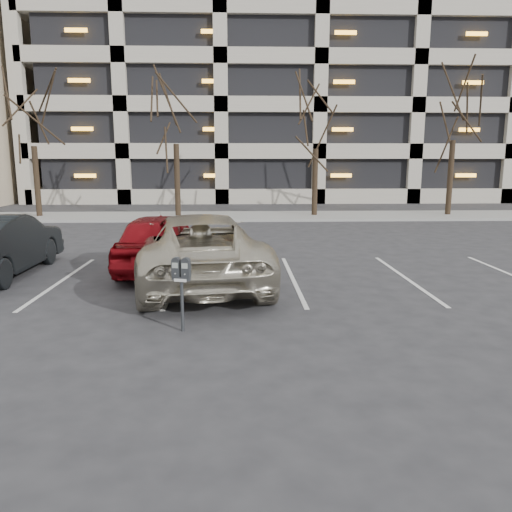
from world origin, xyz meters
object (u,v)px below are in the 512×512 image
at_px(tree_b, 175,97).
at_px(tree_d, 456,92).
at_px(suv_silver, 199,249).
at_px(tree_c, 317,106).
at_px(parking_meter, 181,276).
at_px(car_red, 160,241).
at_px(tree_a, 30,100).

relative_size(tree_b, tree_d, 0.95).
bearing_deg(tree_b, suv_silver, -81.29).
height_order(tree_c, parking_meter, tree_c).
bearing_deg(tree_c, tree_b, 180.00).
bearing_deg(tree_d, parking_meter, -124.26).
relative_size(tree_b, tree_c, 1.07).
height_order(tree_b, car_red, tree_b).
bearing_deg(tree_a, car_red, -57.38).
xyz_separation_m(tree_a, car_red, (8.02, -12.53, -4.96)).
xyz_separation_m(tree_d, car_red, (-12.98, -12.53, -5.47)).
bearing_deg(car_red, tree_b, -84.17).
bearing_deg(suv_silver, tree_d, -138.94).
bearing_deg(tree_d, tree_a, 180.00).
distance_m(parking_meter, suv_silver, 3.43).
bearing_deg(suv_silver, car_red, -61.57).
distance_m(tree_b, car_red, 13.58).
relative_size(parking_meter, car_red, 0.27).
bearing_deg(car_red, parking_meter, 103.81).
bearing_deg(parking_meter, tree_d, 71.56).
xyz_separation_m(tree_a, tree_d, (21.00, 0.00, 0.50)).
height_order(tree_d, car_red, tree_d).
bearing_deg(tree_c, tree_d, 0.00).
distance_m(tree_c, parking_meter, 18.69).
distance_m(tree_b, tree_c, 7.01).
bearing_deg(parking_meter, car_red, 118.44).
relative_size(tree_d, parking_meter, 6.91).
height_order(tree_d, suv_silver, tree_d).
distance_m(tree_a, parking_meter, 20.26).
bearing_deg(tree_b, tree_a, 180.00).
bearing_deg(car_red, tree_a, -56.19).
distance_m(tree_c, suv_silver, 15.57).
height_order(parking_meter, car_red, car_red).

